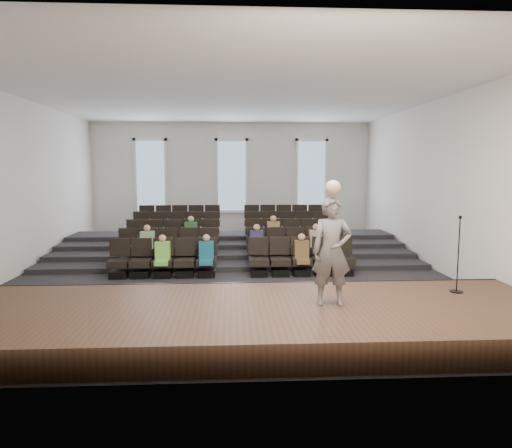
{
  "coord_description": "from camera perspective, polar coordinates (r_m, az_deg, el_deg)",
  "views": [
    {
      "loc": [
        -0.03,
        -13.05,
        2.93
      ],
      "look_at": [
        0.71,
        0.5,
        1.34
      ],
      "focal_mm": 32.0,
      "sensor_mm": 36.0,
      "label": 1
    }
  ],
  "objects": [
    {
      "name": "ground",
      "position": [
        13.38,
        -2.93,
        -5.98
      ],
      "size": [
        14.0,
        14.0,
        0.0
      ],
      "primitive_type": "plane",
      "color": "black",
      "rests_on": "ground"
    },
    {
      "name": "ceiling",
      "position": [
        13.22,
        -3.06,
        15.73
      ],
      "size": [
        12.0,
        14.0,
        0.02
      ],
      "primitive_type": "cube",
      "color": "white",
      "rests_on": "ground"
    },
    {
      "name": "wall_back",
      "position": [
        20.08,
        -3.04,
        5.45
      ],
      "size": [
        12.0,
        0.04,
        5.0
      ],
      "primitive_type": "cube",
      "color": "white",
      "rests_on": "ground"
    },
    {
      "name": "wall_front",
      "position": [
        6.05,
        -2.83,
        2.6
      ],
      "size": [
        12.0,
        0.04,
        5.0
      ],
      "primitive_type": "cube",
      "color": "white",
      "rests_on": "ground"
    },
    {
      "name": "wall_left",
      "position": [
        14.37,
        -27.84,
        4.2
      ],
      "size": [
        0.04,
        14.0,
        5.0
      ],
      "primitive_type": "cube",
      "color": "white",
      "rests_on": "ground"
    },
    {
      "name": "wall_right",
      "position": [
        14.39,
        21.81,
        4.5
      ],
      "size": [
        0.04,
        14.0,
        5.0
      ],
      "primitive_type": "cube",
      "color": "white",
      "rests_on": "ground"
    },
    {
      "name": "stage",
      "position": [
        8.39,
        -2.81,
        -11.95
      ],
      "size": [
        11.8,
        3.6,
        0.5
      ],
      "primitive_type": "cube",
      "color": "#462E1E",
      "rests_on": "ground"
    },
    {
      "name": "stage_lip",
      "position": [
        10.08,
        -2.87,
        -8.73
      ],
      "size": [
        11.8,
        0.06,
        0.52
      ],
      "primitive_type": "cube",
      "color": "black",
      "rests_on": "ground"
    },
    {
      "name": "risers",
      "position": [
        16.45,
        -2.97,
        -2.89
      ],
      "size": [
        11.8,
        4.8,
        0.6
      ],
      "color": "black",
      "rests_on": "ground"
    },
    {
      "name": "seating_rows",
      "position": [
        14.76,
        -2.97,
        -2.08
      ],
      "size": [
        6.8,
        4.7,
        1.67
      ],
      "color": "black",
      "rests_on": "ground"
    },
    {
      "name": "windows",
      "position": [
        20.0,
        -3.05,
        6.02
      ],
      "size": [
        8.44,
        0.1,
        3.24
      ],
      "color": "white",
      "rests_on": "wall_back"
    },
    {
      "name": "audience",
      "position": [
        13.54,
        -2.95,
        -2.33
      ],
      "size": [
        5.45,
        2.64,
        1.1
      ],
      "color": "#76CF53",
      "rests_on": "seating_rows"
    },
    {
      "name": "speaker",
      "position": [
        8.37,
        9.45,
        -3.39
      ],
      "size": [
        0.75,
        0.53,
        1.96
      ],
      "primitive_type": "imported",
      "rotation": [
        0.0,
        0.0,
        -0.09
      ],
      "color": "#625F5C",
      "rests_on": "stage"
    },
    {
      "name": "mic_stand",
      "position": [
        10.02,
        23.88,
        -5.23
      ],
      "size": [
        0.26,
        0.26,
        1.55
      ],
      "color": "black",
      "rests_on": "stage"
    }
  ]
}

